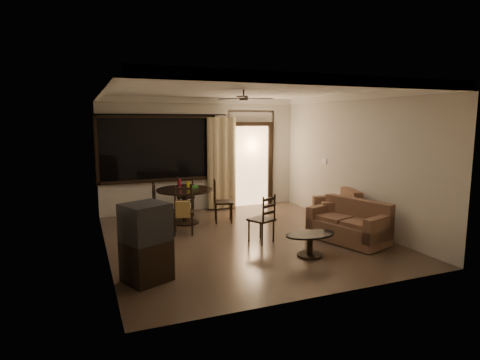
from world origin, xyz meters
name	(u,v)px	position (x,y,z in m)	size (l,w,h in m)	color
ground	(243,238)	(0.00, 0.00, 0.00)	(5.50, 5.50, 0.00)	#7F6651
room_shell	(238,138)	(0.59, 1.77, 1.83)	(5.50, 6.70, 5.50)	beige
dining_table	(185,196)	(-0.76, 1.55, 0.60)	(1.22, 1.22, 0.98)	black
dining_chair_west	(146,211)	(-1.56, 1.78, 0.28)	(0.52, 0.52, 0.95)	black
dining_chair_east	(223,210)	(0.04, 1.32, 0.28)	(0.52, 0.52, 0.95)	black
dining_chair_south	(184,219)	(-0.99, 0.72, 0.31)	(0.52, 0.56, 0.95)	black
dining_chair_north	(186,203)	(-0.55, 2.29, 0.28)	(0.52, 0.52, 0.95)	black
tv_cabinet	(146,243)	(-2.05, -1.40, 0.56)	(0.75, 0.72, 1.11)	black
sofa	(350,225)	(1.78, -0.91, 0.30)	(1.15, 1.58, 0.76)	#4E2924
armchair	(339,213)	(2.10, -0.10, 0.33)	(1.00, 1.00, 0.81)	#4E2924
coffee_table	(310,241)	(0.64, -1.35, 0.26)	(0.88, 0.53, 0.38)	black
side_chair	(262,228)	(0.22, -0.36, 0.27)	(0.53, 0.53, 0.91)	black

